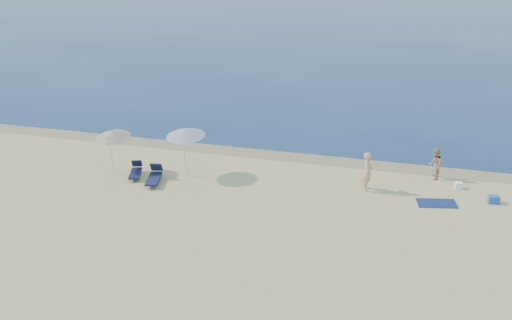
{
  "coord_description": "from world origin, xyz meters",
  "views": [
    {
      "loc": [
        3.99,
        -12.79,
        13.05
      ],
      "look_at": [
        -3.86,
        16.0,
        1.0
      ],
      "focal_mm": 45.0,
      "sensor_mm": 36.0,
      "label": 1
    }
  ],
  "objects": [
    {
      "name": "wet_sand_strip",
      "position": [
        0.0,
        19.4,
        0.0
      ],
      "size": [
        240.0,
        1.6,
        0.0
      ],
      "primitive_type": "cube",
      "color": "#847254",
      "rests_on": "ground"
    },
    {
      "name": "person_left",
      "position": [
        1.7,
        16.07,
        0.97
      ],
      "size": [
        0.49,
        0.72,
        1.94
      ],
      "primitive_type": "imported",
      "rotation": [
        0.0,
        0.0,
        1.54
      ],
      "color": "tan",
      "rests_on": "ground"
    },
    {
      "name": "person_right",
      "position": [
        4.86,
        18.32,
        0.79
      ],
      "size": [
        0.6,
        0.77,
        1.58
      ],
      "primitive_type": "imported",
      "rotation": [
        0.0,
        0.0,
        -1.56
      ],
      "color": "tan",
      "rests_on": "ground"
    },
    {
      "name": "beach_towel",
      "position": [
        5.04,
        15.38,
        0.02
      ],
      "size": [
        1.97,
        1.35,
        0.03
      ],
      "primitive_type": "cube",
      "rotation": [
        0.0,
        0.0,
        0.21
      ],
      "color": "#0E1D47",
      "rests_on": "ground"
    },
    {
      "name": "white_bag",
      "position": [
        6.04,
        17.44,
        0.15
      ],
      "size": [
        0.41,
        0.37,
        0.31
      ],
      "primitive_type": "cube",
      "rotation": [
        0.0,
        0.0,
        0.2
      ],
      "color": "white",
      "rests_on": "ground"
    },
    {
      "name": "blue_cooler",
      "position": [
        7.59,
        16.15,
        0.18
      ],
      "size": [
        0.55,
        0.43,
        0.35
      ],
      "primitive_type": "cube",
      "rotation": [
        0.0,
        0.0,
        0.16
      ],
      "color": "#1F53A8",
      "rests_on": "ground"
    },
    {
      "name": "umbrella_near",
      "position": [
        -7.42,
        15.57,
        2.26
      ],
      "size": [
        2.5,
        2.51,
        2.58
      ],
      "rotation": [
        0.0,
        0.0,
        -0.3
      ],
      "color": "silver",
      "rests_on": "ground"
    },
    {
      "name": "umbrella_far",
      "position": [
        -11.12,
        14.91,
        2.05
      ],
      "size": [
        2.04,
        2.07,
        2.4
      ],
      "rotation": [
        0.0,
        0.0,
        -0.17
      ],
      "color": "silver",
      "rests_on": "ground"
    },
    {
      "name": "lounger_left",
      "position": [
        -9.87,
        14.65,
        0.25
      ],
      "size": [
        0.96,
        1.66,
        0.69
      ],
      "rotation": [
        0.0,
        0.0,
        0.3
      ],
      "color": "#141639",
      "rests_on": "ground"
    },
    {
      "name": "lounger_right",
      "position": [
        -8.65,
        14.2,
        0.29
      ],
      "size": [
        0.97,
        1.89,
        0.8
      ],
      "rotation": [
        0.0,
        0.0,
        0.22
      ],
      "color": "#161A3E",
      "rests_on": "ground"
    }
  ]
}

